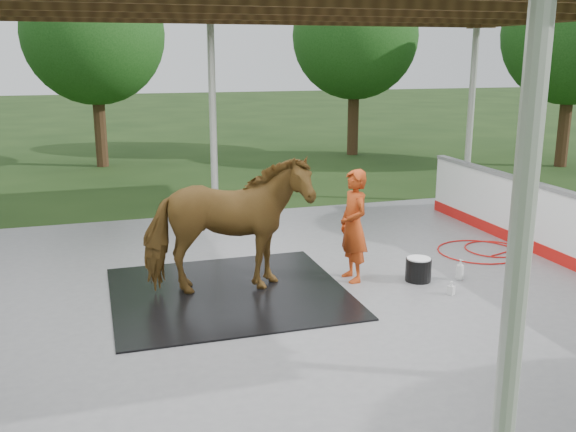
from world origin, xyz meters
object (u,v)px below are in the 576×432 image
object	(u,v)px
dasher_board	(574,233)
horse	(227,226)
wash_bucket	(418,269)
handler	(354,226)

from	to	relation	value
dasher_board	horse	world-z (taller)	horse
dasher_board	wash_bucket	world-z (taller)	dasher_board
horse	wash_bucket	bearing A→B (deg)	-92.55
dasher_board	wash_bucket	distance (m)	2.55
dasher_board	handler	distance (m)	3.45
horse	wash_bucket	size ratio (longest dim) A/B	5.98
handler	wash_bucket	distance (m)	1.14
dasher_board	horse	xyz separation A→B (m)	(-5.23, 0.47, 0.41)
wash_bucket	handler	bearing A→B (deg)	160.43
dasher_board	horse	size ratio (longest dim) A/B	3.63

